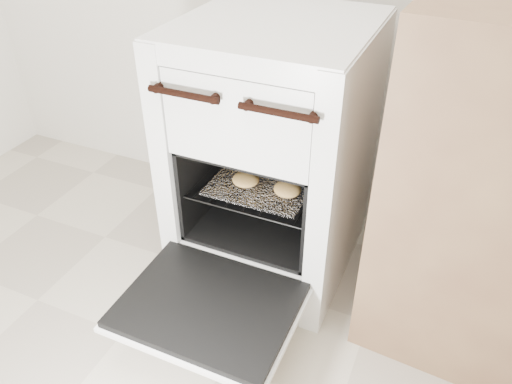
{
  "coord_description": "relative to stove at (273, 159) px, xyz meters",
  "views": [
    {
      "loc": [
        0.44,
        -0.05,
        1.21
      ],
      "look_at": [
        -0.06,
        1.07,
        0.36
      ],
      "focal_mm": 35.0,
      "sensor_mm": 36.0,
      "label": 1
    }
  ],
  "objects": [
    {
      "name": "stove",
      "position": [
        0.0,
        0.0,
        0.0
      ],
      "size": [
        0.53,
        0.59,
        0.82
      ],
      "color": "silver",
      "rests_on": "ground"
    },
    {
      "name": "oven_door",
      "position": [
        0.0,
        -0.45,
        -0.22
      ],
      "size": [
        0.48,
        0.37,
        0.03
      ],
      "color": "black",
      "rests_on": "stove"
    },
    {
      "name": "baked_rolls",
      "position": [
        0.02,
        -0.07,
        -0.02
      ],
      "size": [
        0.28,
        0.19,
        0.04
      ],
      "color": "tan",
      "rests_on": "foil_sheet"
    },
    {
      "name": "oven_rack",
      "position": [
        0.0,
        -0.06,
        -0.05
      ],
      "size": [
        0.39,
        0.37,
        0.01
      ],
      "color": "black",
      "rests_on": "stove"
    },
    {
      "name": "foil_sheet",
      "position": [
        0.0,
        -0.08,
        -0.04
      ],
      "size": [
        0.3,
        0.27,
        0.01
      ],
      "primitive_type": "cube",
      "color": "white",
      "rests_on": "oven_rack"
    }
  ]
}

